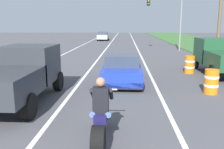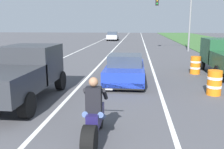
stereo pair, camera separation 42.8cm
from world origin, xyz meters
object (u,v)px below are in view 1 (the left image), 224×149
(construction_barrel_nearest, at_px, (211,81))
(motorcycle_with_rider, at_px, (101,120))
(construction_barrel_mid, at_px, (190,64))
(distant_car_far_ahead, at_px, (103,36))
(sports_car_blue, at_px, (122,69))
(traffic_light_mast_near, at_px, (170,13))
(pickup_truck_right_shoulder_dark_green, at_px, (220,55))
(pickup_truck_left_lane_dark_grey, at_px, (20,72))

(construction_barrel_nearest, bearing_deg, motorcycle_with_rider, -131.50)
(construction_barrel_mid, distance_m, distant_car_far_ahead, 29.64)
(motorcycle_with_rider, xyz_separation_m, construction_barrel_mid, (4.29, 8.97, -0.09))
(construction_barrel_nearest, bearing_deg, sports_car_blue, 152.45)
(sports_car_blue, relative_size, distant_car_far_ahead, 1.08)
(traffic_light_mast_near, bearing_deg, motorcycle_with_rider, -103.59)
(motorcycle_with_rider, bearing_deg, construction_barrel_mid, 64.44)
(pickup_truck_right_shoulder_dark_green, bearing_deg, construction_barrel_mid, 169.75)
(sports_car_blue, bearing_deg, pickup_truck_right_shoulder_dark_green, 21.81)
(pickup_truck_right_shoulder_dark_green, relative_size, traffic_light_mast_near, 0.80)
(pickup_truck_left_lane_dark_grey, relative_size, construction_barrel_nearest, 4.80)
(motorcycle_with_rider, distance_m, distant_car_far_ahead, 37.77)
(sports_car_blue, height_order, traffic_light_mast_near, traffic_light_mast_near)
(pickup_truck_right_shoulder_dark_green, bearing_deg, motorcycle_with_rider, -123.98)
(sports_car_blue, distance_m, construction_barrel_mid, 4.60)
(construction_barrel_nearest, distance_m, construction_barrel_mid, 4.38)
(pickup_truck_left_lane_dark_grey, bearing_deg, distant_car_far_ahead, 90.17)
(pickup_truck_right_shoulder_dark_green, xyz_separation_m, distant_car_far_ahead, (-9.13, 28.94, -0.33))
(motorcycle_with_rider, relative_size, construction_barrel_nearest, 2.21)
(pickup_truck_right_shoulder_dark_green, bearing_deg, construction_barrel_nearest, -113.59)
(traffic_light_mast_near, relative_size, distant_car_far_ahead, 1.50)
(pickup_truck_left_lane_dark_grey, distance_m, pickup_truck_right_shoulder_dark_green, 10.64)
(pickup_truck_left_lane_dark_grey, height_order, construction_barrel_nearest, pickup_truck_left_lane_dark_grey)
(motorcycle_with_rider, distance_m, pickup_truck_left_lane_dark_grey, 4.44)
(pickup_truck_right_shoulder_dark_green, distance_m, construction_barrel_mid, 1.70)
(construction_barrel_mid, bearing_deg, pickup_truck_right_shoulder_dark_green, -10.25)
(motorcycle_with_rider, height_order, construction_barrel_mid, motorcycle_with_rider)
(sports_car_blue, height_order, construction_barrel_nearest, sports_car_blue)
(pickup_truck_left_lane_dark_grey, relative_size, traffic_light_mast_near, 0.80)
(motorcycle_with_rider, bearing_deg, traffic_light_mast_near, 76.41)
(traffic_light_mast_near, distance_m, construction_barrel_nearest, 17.03)
(pickup_truck_right_shoulder_dark_green, xyz_separation_m, construction_barrel_nearest, (-1.79, -4.09, -0.60))
(pickup_truck_right_shoulder_dark_green, bearing_deg, sports_car_blue, -158.19)
(pickup_truck_left_lane_dark_grey, relative_size, construction_barrel_mid, 4.80)
(construction_barrel_nearest, relative_size, distant_car_far_ahead, 0.25)
(sports_car_blue, distance_m, traffic_light_mast_near, 15.83)
(construction_barrel_nearest, distance_m, distant_car_far_ahead, 33.84)
(sports_car_blue, bearing_deg, distant_car_far_ahead, 96.76)
(sports_car_blue, bearing_deg, construction_barrel_mid, 32.39)
(construction_barrel_nearest, xyz_separation_m, distant_car_far_ahead, (-7.35, 33.03, 0.27))
(sports_car_blue, xyz_separation_m, distant_car_far_ahead, (-3.69, 31.12, 0.14))
(traffic_light_mast_near, relative_size, construction_barrel_mid, 6.00)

